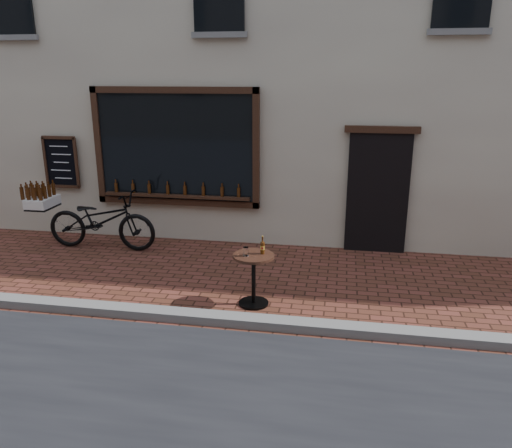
# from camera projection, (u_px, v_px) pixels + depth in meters

# --- Properties ---
(ground) EXTENTS (90.00, 90.00, 0.00)m
(ground) POSITION_uv_depth(u_px,v_px,m) (236.00, 332.00, 6.45)
(ground) COLOR #4E2719
(ground) RESTS_ON ground
(kerb) EXTENTS (90.00, 0.25, 0.12)m
(kerb) POSITION_uv_depth(u_px,v_px,m) (239.00, 320.00, 6.62)
(kerb) COLOR slate
(kerb) RESTS_ON ground
(cargo_bicycle) EXTENTS (2.51, 0.75, 1.19)m
(cargo_bicycle) POSITION_uv_depth(u_px,v_px,m) (99.00, 220.00, 9.37)
(cargo_bicycle) COLOR black
(cargo_bicycle) RESTS_ON ground
(bistro_table) EXTENTS (0.59, 0.59, 1.02)m
(bistro_table) POSITION_uv_depth(u_px,v_px,m) (254.00, 269.00, 7.06)
(bistro_table) COLOR black
(bistro_table) RESTS_ON ground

